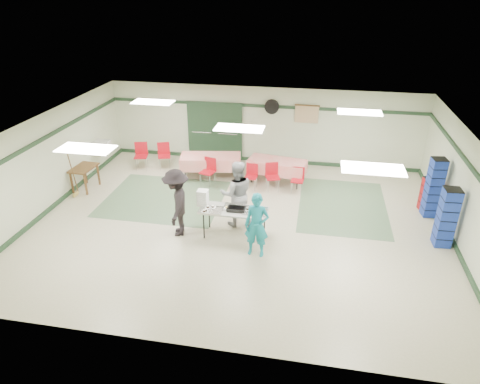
% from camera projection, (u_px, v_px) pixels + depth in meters
% --- Properties ---
extents(floor, '(11.00, 11.00, 0.00)m').
position_uv_depth(floor, '(239.00, 222.00, 11.69)').
color(floor, beige).
rests_on(floor, ground).
extents(ceiling, '(11.00, 11.00, 0.00)m').
position_uv_depth(ceiling, '(239.00, 127.00, 10.49)').
color(ceiling, white).
rests_on(ceiling, wall_back).
extents(wall_back, '(11.00, 0.00, 11.00)m').
position_uv_depth(wall_back, '(263.00, 125.00, 15.05)').
color(wall_back, beige).
rests_on(wall_back, floor).
extents(wall_front, '(11.00, 0.00, 11.00)m').
position_uv_depth(wall_front, '(190.00, 287.00, 7.13)').
color(wall_front, beige).
rests_on(wall_front, floor).
extents(wall_left, '(0.00, 9.00, 9.00)m').
position_uv_depth(wall_left, '(47.00, 163.00, 11.99)').
color(wall_left, beige).
rests_on(wall_left, floor).
extents(wall_right, '(0.00, 9.00, 9.00)m').
position_uv_depth(wall_right, '(466.00, 195.00, 10.19)').
color(wall_right, beige).
rests_on(wall_right, floor).
extents(trim_back, '(11.00, 0.06, 0.10)m').
position_uv_depth(trim_back, '(263.00, 106.00, 14.71)').
color(trim_back, '#1F3923').
rests_on(trim_back, wall_back).
extents(baseboard_back, '(11.00, 0.06, 0.12)m').
position_uv_depth(baseboard_back, '(262.00, 160.00, 15.60)').
color(baseboard_back, '#1F3923').
rests_on(baseboard_back, floor).
extents(trim_left, '(0.06, 9.00, 0.10)m').
position_uv_depth(trim_left, '(43.00, 139.00, 11.67)').
color(trim_left, '#1F3923').
rests_on(trim_left, wall_back).
extents(baseboard_left, '(0.06, 9.00, 0.12)m').
position_uv_depth(baseboard_left, '(57.00, 203.00, 12.56)').
color(baseboard_left, '#1F3923').
rests_on(baseboard_left, floor).
extents(trim_right, '(0.06, 9.00, 0.10)m').
position_uv_depth(trim_right, '(472.00, 168.00, 9.88)').
color(trim_right, '#1F3923').
rests_on(trim_right, wall_back).
extents(baseboard_right, '(0.06, 9.00, 0.12)m').
position_uv_depth(baseboard_right, '(452.00, 240.00, 10.77)').
color(baseboard_right, '#1F3923').
rests_on(baseboard_right, floor).
extents(green_patch_a, '(3.50, 3.00, 0.01)m').
position_uv_depth(green_patch_a, '(165.00, 198.00, 12.98)').
color(green_patch_a, '#5D7A59').
rests_on(green_patch_a, floor).
extents(green_patch_b, '(2.50, 3.50, 0.01)m').
position_uv_depth(green_patch_b, '(342.00, 206.00, 12.55)').
color(green_patch_b, '#5D7A59').
rests_on(green_patch_b, floor).
extents(double_door_left, '(0.90, 0.06, 2.10)m').
position_uv_depth(double_door_left, '(202.00, 131.00, 15.49)').
color(double_door_left, gray).
rests_on(double_door_left, floor).
extents(double_door_right, '(0.90, 0.06, 2.10)m').
position_uv_depth(double_door_right, '(228.00, 132.00, 15.34)').
color(double_door_right, gray).
rests_on(double_door_right, floor).
extents(door_frame, '(2.00, 0.03, 2.15)m').
position_uv_depth(door_frame, '(215.00, 131.00, 15.40)').
color(door_frame, '#1F3923').
rests_on(door_frame, floor).
extents(wall_fan, '(0.50, 0.10, 0.50)m').
position_uv_depth(wall_fan, '(272.00, 107.00, 14.64)').
color(wall_fan, black).
rests_on(wall_fan, wall_back).
extents(scroll_banner, '(0.80, 0.02, 0.60)m').
position_uv_depth(scroll_banner, '(307.00, 114.00, 14.53)').
color(scroll_banner, tan).
rests_on(scroll_banner, wall_back).
extents(serving_table, '(1.71, 0.70, 0.76)m').
position_uv_depth(serving_table, '(234.00, 211.00, 10.78)').
color(serving_table, '#A0A09B').
rests_on(serving_table, floor).
extents(sheet_tray_right, '(0.60, 0.46, 0.02)m').
position_uv_depth(sheet_tray_right, '(255.00, 211.00, 10.67)').
color(sheet_tray_right, silver).
rests_on(sheet_tray_right, serving_table).
extents(sheet_tray_mid, '(0.54, 0.41, 0.02)m').
position_uv_depth(sheet_tray_mid, '(234.00, 208.00, 10.83)').
color(sheet_tray_mid, silver).
rests_on(sheet_tray_mid, serving_table).
extents(sheet_tray_left, '(0.59, 0.45, 0.02)m').
position_uv_depth(sheet_tray_left, '(211.00, 210.00, 10.70)').
color(sheet_tray_left, silver).
rests_on(sheet_tray_left, serving_table).
extents(baking_pan, '(0.45, 0.29, 0.08)m').
position_uv_depth(baking_pan, '(236.00, 209.00, 10.71)').
color(baking_pan, black).
rests_on(baking_pan, serving_table).
extents(foam_box_stack, '(0.27, 0.24, 0.42)m').
position_uv_depth(foam_box_stack, '(203.00, 198.00, 10.88)').
color(foam_box_stack, white).
rests_on(foam_box_stack, serving_table).
extents(volunteer_teal, '(0.61, 0.43, 1.60)m').
position_uv_depth(volunteer_teal, '(257.00, 225.00, 9.99)').
color(volunteer_teal, teal).
rests_on(volunteer_teal, floor).
extents(volunteer_grey, '(1.05, 0.92, 1.82)m').
position_uv_depth(volunteer_grey, '(237.00, 194.00, 11.22)').
color(volunteer_grey, gray).
rests_on(volunteer_grey, floor).
extents(volunteer_dark, '(0.90, 1.27, 1.79)m').
position_uv_depth(volunteer_dark, '(177.00, 203.00, 10.80)').
color(volunteer_dark, black).
rests_on(volunteer_dark, floor).
extents(dining_table_a, '(1.93, 1.10, 0.77)m').
position_uv_depth(dining_table_a, '(277.00, 166.00, 13.78)').
color(dining_table_a, red).
rests_on(dining_table_a, floor).
extents(dining_table_b, '(2.08, 1.19, 0.77)m').
position_uv_depth(dining_table_b, '(211.00, 161.00, 14.14)').
color(dining_table_b, red).
rests_on(dining_table_b, floor).
extents(chair_a, '(0.51, 0.51, 0.88)m').
position_uv_depth(chair_a, '(272.00, 174.00, 13.31)').
color(chair_a, red).
rests_on(chair_a, floor).
extents(chair_b, '(0.38, 0.38, 0.79)m').
position_uv_depth(chair_b, '(252.00, 174.00, 13.43)').
color(chair_b, red).
rests_on(chair_b, floor).
extents(chair_c, '(0.40, 0.40, 0.79)m').
position_uv_depth(chair_c, '(298.00, 177.00, 13.20)').
color(chair_c, red).
rests_on(chair_c, floor).
extents(chair_d, '(0.52, 0.52, 0.89)m').
position_uv_depth(chair_d, '(209.00, 169.00, 13.64)').
color(chair_d, red).
rests_on(chair_d, floor).
extents(chair_loose_a, '(0.54, 0.54, 0.90)m').
position_uv_depth(chair_loose_a, '(164.00, 153.00, 14.86)').
color(chair_loose_a, red).
rests_on(chair_loose_a, floor).
extents(chair_loose_b, '(0.52, 0.52, 0.93)m').
position_uv_depth(chair_loose_b, '(141.00, 153.00, 14.81)').
color(chair_loose_b, red).
rests_on(chair_loose_b, floor).
extents(crate_stack_blue_a, '(0.42, 0.42, 1.71)m').
position_uv_depth(crate_stack_blue_a, '(434.00, 188.00, 11.67)').
color(crate_stack_blue_a, '#1B32A5').
rests_on(crate_stack_blue_a, floor).
extents(crate_stack_red, '(0.47, 0.47, 1.01)m').
position_uv_depth(crate_stack_red, '(429.00, 195.00, 12.08)').
color(crate_stack_red, '#9F120F').
rests_on(crate_stack_red, floor).
extents(crate_stack_blue_b, '(0.41, 0.41, 1.55)m').
position_uv_depth(crate_stack_blue_b, '(447.00, 218.00, 10.37)').
color(crate_stack_blue_b, '#1B32A5').
rests_on(crate_stack_blue_b, floor).
extents(printer_table, '(0.64, 0.94, 0.74)m').
position_uv_depth(printer_table, '(84.00, 170.00, 13.29)').
color(printer_table, brown).
rests_on(printer_table, floor).
extents(office_printer, '(0.51, 0.45, 0.39)m').
position_uv_depth(office_printer, '(102.00, 147.00, 14.30)').
color(office_printer, beige).
rests_on(office_printer, printer_table).
extents(broom, '(0.04, 0.22, 1.39)m').
position_uv_depth(broom, '(73.00, 174.00, 12.85)').
color(broom, brown).
rests_on(broom, floor).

